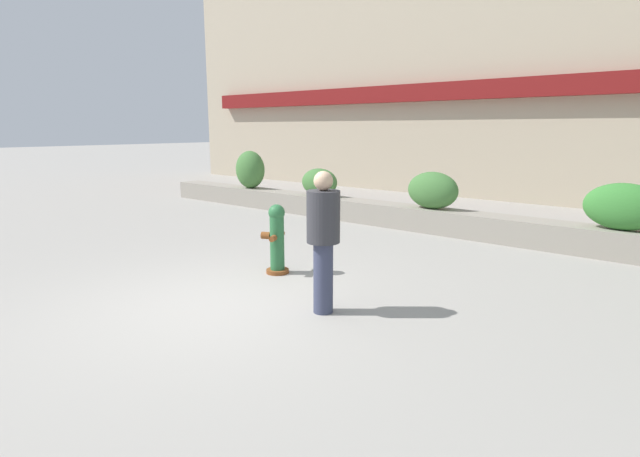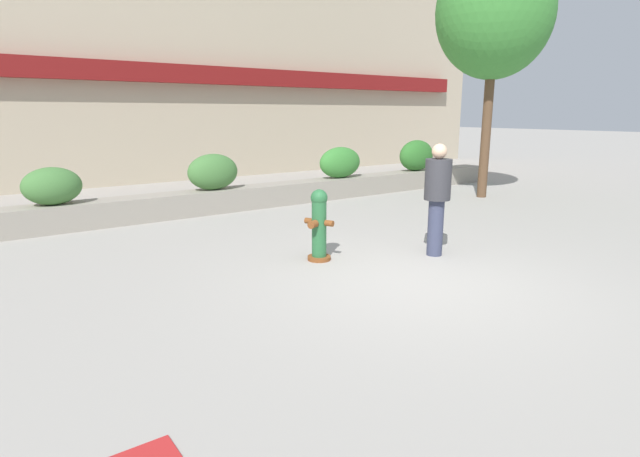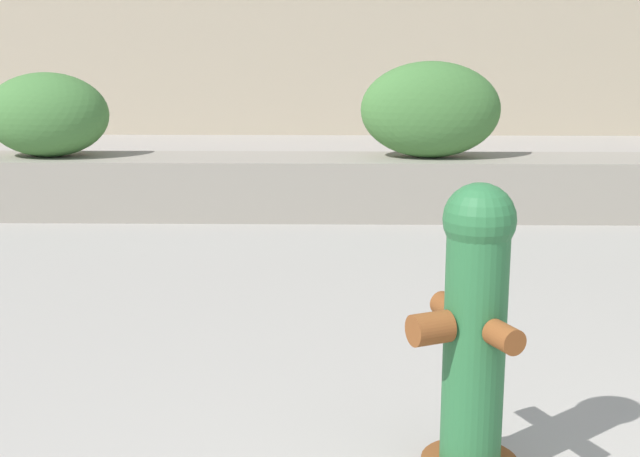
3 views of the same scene
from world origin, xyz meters
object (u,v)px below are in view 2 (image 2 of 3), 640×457
Objects in this scene: fire_hydrant at (319,224)px; pedestrian at (437,193)px; hedge_bush_4 at (416,155)px; hedge_bush_3 at (340,162)px; hedge_bush_2 at (213,172)px; hedge_bush_1 at (52,186)px; street_tree at (495,13)px.

pedestrian is at bearing -27.20° from fire_hydrant.
hedge_bush_3 is at bearing 180.00° from hedge_bush_4.
hedge_bush_3 is 5.75m from pedestrian.
fire_hydrant is (-0.30, -4.45, -0.35)m from hedge_bush_2.
hedge_bush_3 is 1.17× the size of fire_hydrant.
hedge_bush_1 reaches higher than fire_hydrant.
hedge_bush_2 is 6.45m from hedge_bush_4.
fire_hydrant is at bearing -146.59° from hedge_bush_4.
hedge_bush_1 is 0.82× the size of hedge_bush_3.
street_tree is (6.59, -2.25, 3.66)m from hedge_bush_2.
street_tree is (9.80, -2.25, 3.70)m from hedge_bush_1.
hedge_bush_1 is 3.20m from hedge_bush_2.
fire_hydrant is at bearing 152.80° from pedestrian.
pedestrian is at bearing -134.07° from hedge_bush_4.
hedge_bush_2 is 0.19× the size of street_tree.
hedge_bush_1 is at bearing 180.00° from hedge_bush_4.
pedestrian is (1.63, -0.84, 0.44)m from fire_hydrant.
hedge_bush_4 reaches higher than hedge_bush_2.
street_tree is (3.01, -2.25, 3.65)m from hedge_bush_3.
pedestrian is at bearing -75.91° from hedge_bush_2.
hedge_bush_1 is at bearing 180.00° from hedge_bush_2.
pedestrian is (-5.27, -3.03, -3.57)m from street_tree.
pedestrian is (4.53, -5.29, 0.14)m from hedge_bush_1.
fire_hydrant is at bearing -93.86° from hedge_bush_2.
street_tree is 7.05m from pedestrian.
hedge_bush_3 is (6.79, 0.00, 0.05)m from hedge_bush_1.
hedge_bush_4 is at bearing 0.00° from hedge_bush_2.
fire_hydrant is at bearing -131.11° from hedge_bush_3.
pedestrian reaches higher than hedge_bush_1.
pedestrian is at bearing -150.05° from street_tree.
hedge_bush_4 reaches higher than hedge_bush_3.
street_tree reaches higher than hedge_bush_2.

